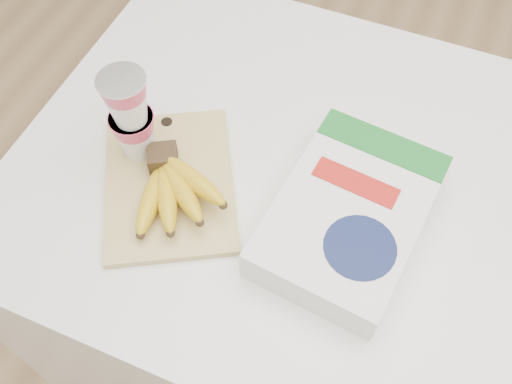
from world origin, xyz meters
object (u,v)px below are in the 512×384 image
table (336,297)px  bananas (172,187)px  cereal_box (349,215)px  yogurt_stack (130,115)px  cutting_board (170,183)px

table → bananas: bearing=-154.2°
table → cereal_box: size_ratio=3.62×
table → yogurt_stack: yogurt_stack is taller
table → cereal_box: bearing=-100.8°
cutting_board → yogurt_stack: bearing=125.2°
bananas → cereal_box: size_ratio=0.53×
cutting_board → cereal_box: 0.30m
yogurt_stack → cereal_box: (0.37, 0.00, -0.07)m
cutting_board → table: bearing=-8.8°
yogurt_stack → cereal_box: size_ratio=0.53×
bananas → yogurt_stack: bearing=148.1°
table → cereal_box: cereal_box is taller
yogurt_stack → cereal_box: yogurt_stack is taller
bananas → cereal_box: bearing=12.8°
yogurt_stack → bananas: bearing=-31.9°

